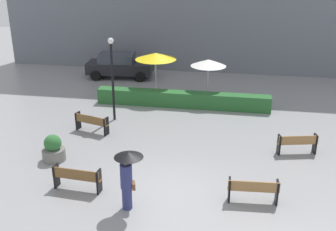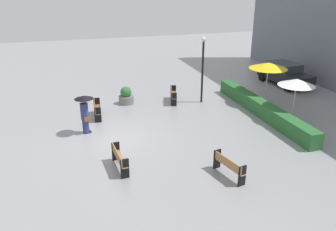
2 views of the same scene
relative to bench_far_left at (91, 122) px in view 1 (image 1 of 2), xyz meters
name	(u,v)px [view 1 (image 1 of 2)]	position (x,y,z in m)	size (l,w,h in m)	color
ground_plane	(164,191)	(4.13, -4.35, -0.50)	(60.00, 60.00, 0.00)	gray
bench_far_left	(91,122)	(0.00, 0.00, 0.00)	(1.69, 0.79, 0.83)	brown
bench_far_right	(297,143)	(8.92, -0.64, 0.00)	(1.62, 0.67, 0.82)	#9E7242
bench_near_right	(253,189)	(7.10, -4.55, 0.00)	(1.66, 0.44, 0.83)	#9E7242
bench_near_left	(77,177)	(1.19, -4.80, 0.01)	(1.73, 0.48, 0.85)	brown
pedestrian_with_umbrella	(127,173)	(3.20, -5.53, 0.75)	(0.91, 0.91, 1.97)	navy
planter_pot	(53,149)	(-0.55, -2.83, -0.04)	(0.90, 0.90, 1.06)	slate
lamp_post	(112,71)	(0.56, 1.67, 1.95)	(0.28, 0.28, 4.01)	black
patio_umbrella_yellow	(156,56)	(1.91, 5.31, 1.86)	(2.25, 2.25, 2.54)	silver
patio_umbrella_white	(208,63)	(4.80, 5.18, 1.65)	(1.90, 1.90, 2.33)	silver
hedge_strip	(183,99)	(3.59, 4.05, -0.09)	(9.14, 0.70, 0.81)	#28602D
parked_car	(119,65)	(-1.23, 8.81, 0.32)	(4.33, 2.24, 1.57)	black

